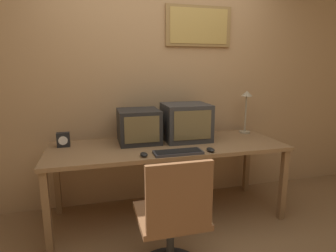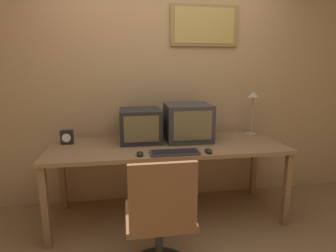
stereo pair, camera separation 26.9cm
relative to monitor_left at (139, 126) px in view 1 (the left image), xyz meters
name	(u,v)px [view 1 (the left image)]	position (x,y,z in m)	size (l,w,h in m)	color
wall_back	(157,85)	(0.26, 0.32, 0.38)	(8.00, 0.08, 2.60)	tan
desk	(168,151)	(0.26, -0.17, -0.23)	(2.26, 0.78, 0.76)	olive
monitor_left	(139,126)	(0.00, 0.00, 0.00)	(0.40, 0.41, 0.33)	black
monitor_right	(186,122)	(0.49, -0.03, 0.02)	(0.46, 0.42, 0.37)	#333333
keyboard_main	(178,152)	(0.27, -0.47, -0.15)	(0.43, 0.16, 0.03)	#333338
mouse_near_keyboard	(211,150)	(0.57, -0.48, -0.15)	(0.06, 0.11, 0.03)	black
mouse_far_corner	(144,154)	(-0.03, -0.47, -0.15)	(0.06, 0.10, 0.03)	black
desk_clock	(63,140)	(-0.72, 0.01, -0.10)	(0.12, 0.07, 0.14)	black
desk_lamp	(246,103)	(1.24, 0.10, 0.17)	(0.13, 0.13, 0.48)	tan
office_chair	(173,227)	(0.07, -1.01, -0.52)	(0.50, 0.50, 0.93)	black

